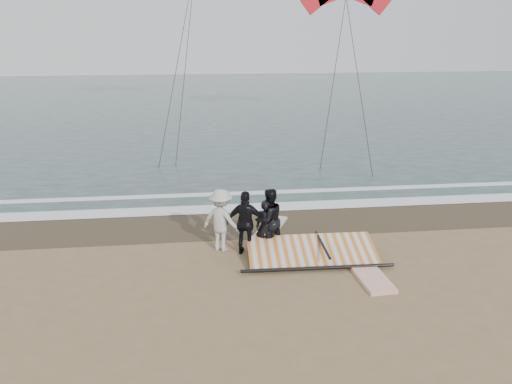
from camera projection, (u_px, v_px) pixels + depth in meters
ground at (315, 285)px, 12.96m from camera, size 120.00×120.00×0.00m
sea at (230, 102)px, 44.05m from camera, size 120.00×54.00×0.02m
wet_sand at (285, 221)px, 17.20m from camera, size 120.00×2.80×0.01m
foam_near at (279, 206)px, 18.52m from camera, size 120.00×0.90×0.01m
foam_far at (272, 192)px, 20.12m from camera, size 120.00×0.45×0.01m
man_main at (266, 227)px, 14.65m from camera, size 0.65×0.51×1.59m
board_white at (365, 270)px, 13.65m from camera, size 0.89×2.63×0.10m
board_cream at (269, 229)px, 16.38m from camera, size 1.55×2.36×0.10m
trio_cluster at (243, 221)px, 14.66m from camera, size 2.69×1.29×1.92m
sail_rig at (309, 251)px, 14.45m from camera, size 4.26×1.85×0.49m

